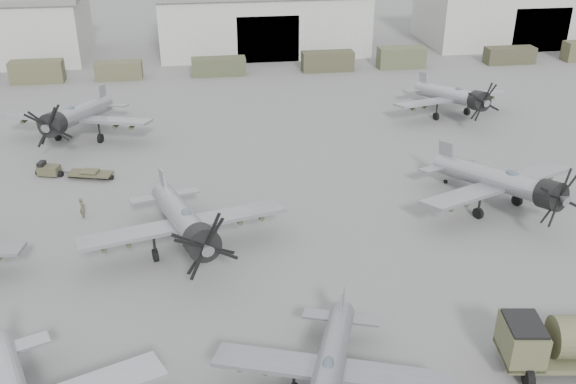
# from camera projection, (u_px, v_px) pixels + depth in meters

# --- Properties ---
(ground) EXTENTS (220.00, 220.00, 0.00)m
(ground) POSITION_uv_depth(u_px,v_px,m) (384.00, 317.00, 36.10)
(ground) COLOR #5C5C5A
(ground) RESTS_ON ground
(hangar_center) EXTENTS (29.00, 14.80, 8.70)m
(hangar_center) POSITION_uv_depth(u_px,v_px,m) (262.00, 18.00, 89.03)
(hangar_center) COLOR #B4B2A8
(hangar_center) RESTS_ON ground
(hangar_right) EXTENTS (29.00, 14.80, 8.70)m
(hangar_right) POSITION_uv_depth(u_px,v_px,m) (520.00, 11.00, 93.95)
(hangar_right) COLOR #B4B2A8
(hangar_right) RESTS_ON ground
(support_truck_1) EXTENTS (6.12, 2.20, 2.60)m
(support_truck_1) POSITION_uv_depth(u_px,v_px,m) (37.00, 72.00, 76.14)
(support_truck_1) COLOR #47462E
(support_truck_1) RESTS_ON ground
(support_truck_2) EXTENTS (5.52, 2.20, 2.14)m
(support_truck_2) POSITION_uv_depth(u_px,v_px,m) (119.00, 70.00, 77.47)
(support_truck_2) COLOR #48472F
(support_truck_2) RESTS_ON ground
(support_truck_3) EXTENTS (6.62, 2.20, 2.15)m
(support_truck_3) POSITION_uv_depth(u_px,v_px,m) (219.00, 66.00, 79.03)
(support_truck_3) COLOR #3C412A
(support_truck_3) RESTS_ON ground
(support_truck_4) EXTENTS (6.50, 2.20, 2.42)m
(support_truck_4) POSITION_uv_depth(u_px,v_px,m) (328.00, 61.00, 80.74)
(support_truck_4) COLOR #3A3926
(support_truck_4) RESTS_ON ground
(support_truck_5) EXTENTS (6.04, 2.20, 2.64)m
(support_truck_5) POSITION_uv_depth(u_px,v_px,m) (401.00, 57.00, 81.94)
(support_truck_5) COLOR #434A31
(support_truck_5) RESTS_ON ground
(support_truck_6) EXTENTS (6.48, 2.20, 2.11)m
(support_truck_6) POSITION_uv_depth(u_px,v_px,m) (510.00, 55.00, 83.96)
(support_truck_6) COLOR #383725
(support_truck_6) RESTS_ON ground
(aircraft_near_1) EXTENTS (11.07, 9.98, 4.45)m
(aircraft_near_1) POSITION_uv_depth(u_px,v_px,m) (329.00, 369.00, 29.45)
(aircraft_near_1) COLOR gray
(aircraft_near_1) RESTS_ON ground
(aircraft_mid_1) EXTENTS (13.66, 12.30, 5.44)m
(aircraft_mid_1) POSITION_uv_depth(u_px,v_px,m) (185.00, 222.00, 40.93)
(aircraft_mid_1) COLOR gray
(aircraft_mid_1) RESTS_ON ground
(aircraft_mid_2) EXTENTS (13.17, 11.91, 5.35)m
(aircraft_mid_2) POSITION_uv_depth(u_px,v_px,m) (504.00, 182.00, 46.26)
(aircraft_mid_2) COLOR gray
(aircraft_mid_2) RESTS_ON ground
(aircraft_far_0) EXTENTS (13.81, 12.43, 5.52)m
(aircraft_far_0) POSITION_uv_depth(u_px,v_px,m) (75.00, 116.00, 58.61)
(aircraft_far_0) COLOR gray
(aircraft_far_0) RESTS_ON ground
(aircraft_far_1) EXTENTS (12.67, 11.40, 5.04)m
(aircraft_far_1) POSITION_uv_depth(u_px,v_px,m) (455.00, 96.00, 64.57)
(aircraft_far_1) COLOR #93959B
(aircraft_far_1) RESTS_ON ground
(tug_trailer) EXTENTS (6.27, 2.86, 1.25)m
(tug_trailer) POSITION_uv_depth(u_px,v_px,m) (65.00, 171.00, 52.65)
(tug_trailer) COLOR #3D3B28
(tug_trailer) RESTS_ON ground
(ground_crew) EXTENTS (0.55, 0.68, 1.62)m
(ground_crew) POSITION_uv_depth(u_px,v_px,m) (82.00, 208.00, 46.19)
(ground_crew) COLOR #4A4930
(ground_crew) RESTS_ON ground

